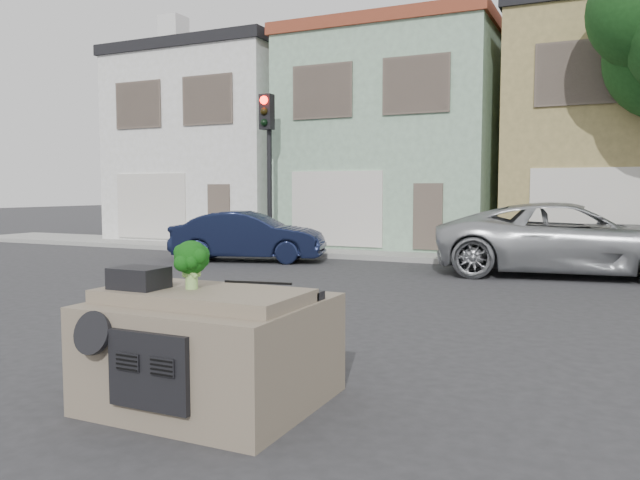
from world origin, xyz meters
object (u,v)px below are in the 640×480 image
Objects in this scene: broccoli at (191,264)px; traffic_signal at (268,174)px; navy_sedan at (249,261)px; silver_pickup at (568,275)px.

traffic_signal is at bearing 116.76° from broccoli.
navy_sedan is 12.21m from broccoli.
traffic_signal reaches higher than broccoli.
silver_pickup is 1.23× the size of traffic_signal.
broccoli is (6.39, -12.67, -1.20)m from traffic_signal.
navy_sedan is 9.30× the size of broccoli.
broccoli is at bearing -168.38° from navy_sedan.
traffic_signal is 10.94× the size of broccoli.
navy_sedan is 0.85× the size of traffic_signal.
silver_pickup is at bearing -8.53° from traffic_signal.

